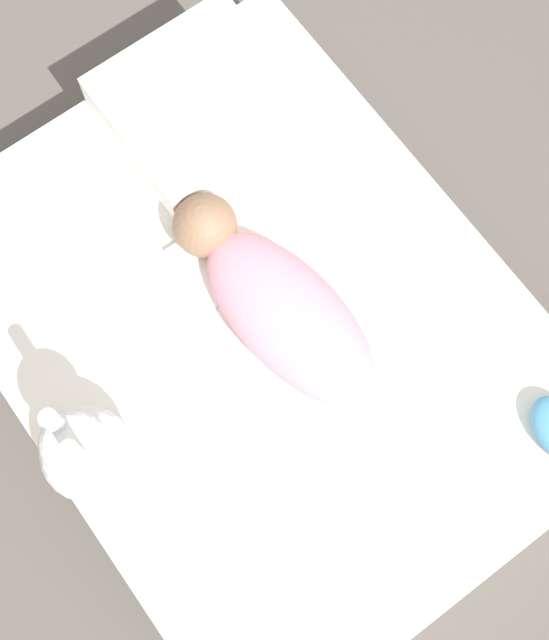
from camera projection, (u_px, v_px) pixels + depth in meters
ground_plane at (261, 353)px, 2.02m from camera, size 12.00×12.00×0.00m
bed_mattress at (260, 341)px, 1.92m from camera, size 1.30×0.99×0.21m
burp_cloth at (215, 263)px, 1.85m from camera, size 0.16×0.14×0.02m
swaddled_baby at (275, 301)px, 1.77m from camera, size 0.56×0.25×0.13m
pillow at (200, 105)px, 1.90m from camera, size 0.35×0.37×0.11m
bunny_plush at (85, 451)px, 1.63m from camera, size 0.18×0.18×0.34m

